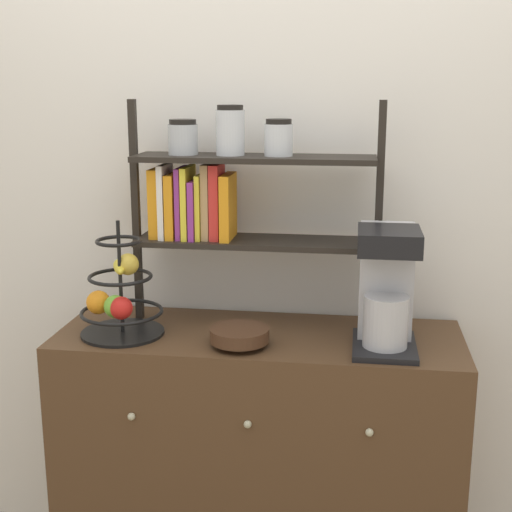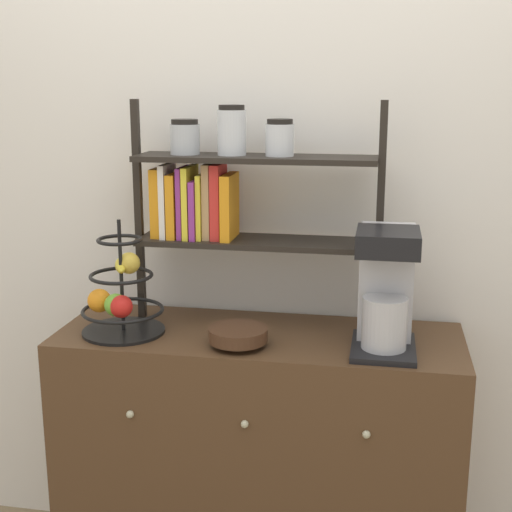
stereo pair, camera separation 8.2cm
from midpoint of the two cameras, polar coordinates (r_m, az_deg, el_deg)
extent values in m
cube|color=silver|center=(2.49, 0.16, 4.23)|extent=(7.00, 0.05, 2.60)
cube|color=#4C331E|center=(2.51, -0.77, -16.13)|extent=(1.31, 0.46, 0.92)
sphere|color=#B2AD8C|center=(2.27, -10.99, -12.50)|extent=(0.02, 0.02, 0.02)
sphere|color=#B2AD8C|center=(2.19, -1.78, -13.32)|extent=(0.02, 0.02, 0.02)
sphere|color=#B2AD8C|center=(2.16, 7.96, -13.82)|extent=(0.02, 0.02, 0.02)
cube|color=black|center=(2.22, 9.17, -7.13)|extent=(0.19, 0.26, 0.02)
cube|color=#B7B7BC|center=(2.23, 9.32, -1.96)|extent=(0.16, 0.10, 0.36)
cylinder|color=#B7B7BC|center=(2.17, 9.26, -5.17)|extent=(0.13, 0.13, 0.16)
cube|color=black|center=(2.11, 9.51, 1.22)|extent=(0.18, 0.21, 0.07)
cylinder|color=black|center=(2.36, -11.60, -6.02)|extent=(0.27, 0.27, 0.01)
cylinder|color=black|center=(2.31, -11.82, -1.65)|extent=(0.01, 0.01, 0.36)
torus|color=black|center=(2.34, -11.68, -4.40)|extent=(0.27, 0.27, 0.01)
torus|color=black|center=(2.31, -11.82, -1.65)|extent=(0.20, 0.20, 0.01)
torus|color=black|center=(2.28, -11.96, 1.18)|extent=(0.15, 0.15, 0.01)
sphere|color=red|center=(2.26, -11.76, -4.11)|extent=(0.07, 0.07, 0.07)
sphere|color=#6BAD33|center=(2.28, -12.21, -3.98)|extent=(0.07, 0.07, 0.07)
sphere|color=orange|center=(2.33, -13.50, -3.63)|extent=(0.08, 0.08, 0.08)
ellipsoid|color=yellow|center=(2.35, -11.88, -0.86)|extent=(0.09, 0.15, 0.04)
sphere|color=gold|center=(2.32, -11.20, -0.66)|extent=(0.07, 0.07, 0.07)
cylinder|color=#422819|center=(2.21, -2.40, -7.01)|extent=(0.10, 0.10, 0.02)
cylinder|color=#422819|center=(2.20, -2.41, -6.30)|extent=(0.18, 0.18, 0.04)
cube|color=black|center=(2.43, -10.54, 3.46)|extent=(0.02, 0.02, 0.74)
cube|color=black|center=(2.30, 8.77, 2.98)|extent=(0.02, 0.02, 0.74)
cube|color=black|center=(2.35, -1.13, 1.14)|extent=(0.78, 0.20, 0.02)
cube|color=black|center=(2.31, -1.16, 7.81)|extent=(0.78, 0.20, 0.02)
cube|color=orange|center=(2.40, -8.87, 4.23)|extent=(0.03, 0.12, 0.23)
cube|color=white|center=(2.39, -8.23, 4.40)|extent=(0.02, 0.15, 0.24)
cube|color=orange|center=(2.38, -7.58, 4.02)|extent=(0.03, 0.15, 0.21)
cube|color=#8C338C|center=(2.38, -6.94, 4.27)|extent=(0.02, 0.14, 0.23)
cube|color=yellow|center=(2.37, -6.43, 4.30)|extent=(0.02, 0.15, 0.24)
cube|color=#8C338C|center=(2.37, -5.85, 3.77)|extent=(0.02, 0.16, 0.19)
cube|color=yellow|center=(2.36, -5.39, 4.00)|extent=(0.02, 0.14, 0.21)
cube|color=tan|center=(2.35, -4.87, 4.39)|extent=(0.02, 0.12, 0.25)
cube|color=red|center=(2.35, -4.15, 4.38)|extent=(0.03, 0.13, 0.25)
cube|color=orange|center=(2.34, -3.25, 3.97)|extent=(0.03, 0.16, 0.21)
cylinder|color=#ADB2B7|center=(2.35, -6.87, 9.23)|extent=(0.10, 0.10, 0.10)
cylinder|color=black|center=(2.35, -6.91, 10.60)|extent=(0.09, 0.09, 0.02)
cylinder|color=silver|center=(2.31, -3.10, 9.81)|extent=(0.09, 0.09, 0.14)
cylinder|color=black|center=(2.31, -3.13, 11.79)|extent=(0.08, 0.08, 0.02)
cylinder|color=silver|center=(2.29, 0.78, 9.26)|extent=(0.09, 0.09, 0.10)
cylinder|color=black|center=(2.29, 0.78, 10.71)|extent=(0.08, 0.08, 0.02)
camera|label=1|loc=(0.04, -91.05, -0.25)|focal=50.00mm
camera|label=2|loc=(0.04, 88.95, 0.25)|focal=50.00mm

